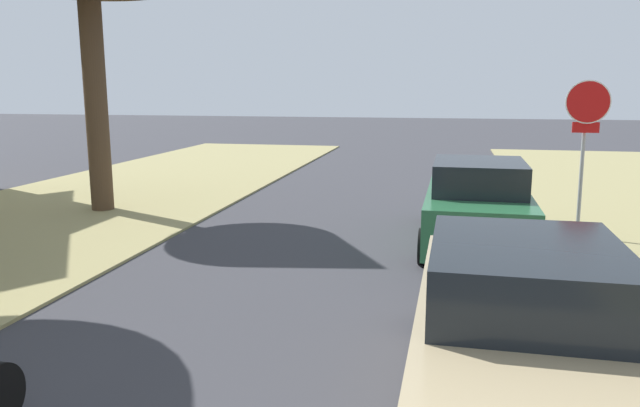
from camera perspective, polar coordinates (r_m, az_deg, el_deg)
stop_sign_far at (r=12.51m, az=23.65°, el=6.77°), size 0.81×0.23×2.97m
parked_sedan_tan at (r=5.92m, az=18.21°, el=-11.12°), size 1.99×4.43×1.57m
parked_sedan_green at (r=11.70m, az=14.50°, el=-0.17°), size 1.99×4.43×1.57m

